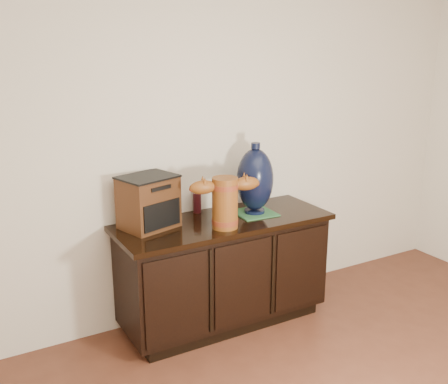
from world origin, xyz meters
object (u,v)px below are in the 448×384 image
sideboard (224,271)px  tv_radio (148,202)px  lamp_base (255,180)px  spray_can (197,201)px  terracotta_vessel (225,200)px

sideboard → tv_radio: bearing=167.4°
lamp_base → spray_can: lamp_base is taller
sideboard → tv_radio: tv_radio is taller
tv_radio → spray_can: tv_radio is taller
terracotta_vessel → lamp_base: (0.32, 0.15, 0.05)m
tv_radio → spray_can: (0.40, 0.12, -0.09)m
tv_radio → lamp_base: bearing=-23.7°
lamp_base → spray_can: bearing=147.7°
terracotta_vessel → lamp_base: lamp_base is taller
sideboard → spray_can: spray_can is taller
sideboard → terracotta_vessel: (-0.07, -0.13, 0.55)m
terracotta_vessel → spray_can: size_ratio=2.86×
sideboard → lamp_base: size_ratio=3.00×
terracotta_vessel → lamp_base: bearing=36.1°
tv_radio → spray_can: size_ratio=2.45×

